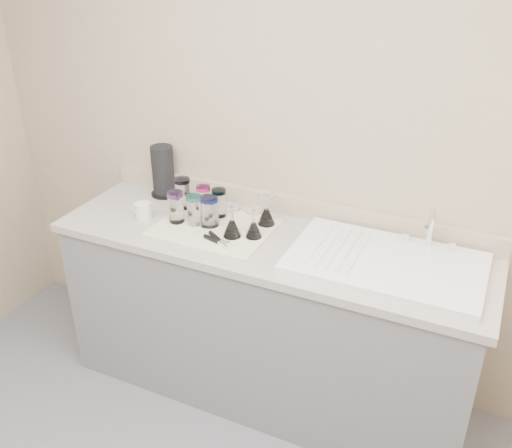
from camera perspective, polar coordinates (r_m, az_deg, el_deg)
The scene contains 17 objects.
room_envelope at distance 1.45m, azimuth -18.21°, elevation -0.08°, with size 3.54×3.50×2.52m.
counter_unit at distance 2.89m, azimuth 1.10°, elevation -9.38°, with size 2.06×0.62×0.90m.
sink_unit at distance 2.50m, azimuth 12.89°, elevation -3.79°, with size 0.82×0.50×0.22m.
dish_towel at distance 2.75m, azimuth -4.25°, elevation -0.37°, with size 0.55×0.42×0.01m, color white.
tumbler_teal at distance 2.92m, azimuth -7.34°, elevation 3.10°, with size 0.08×0.08×0.16m.
tumbler_cyan at distance 2.86m, azimuth -5.25°, elevation 2.47°, with size 0.07×0.07×0.14m.
tumbler_purple at distance 2.82m, azimuth -3.71°, elevation 2.14°, with size 0.07×0.07×0.14m.
tumbler_magenta at distance 2.79m, azimuth -8.01°, elevation 1.72°, with size 0.08×0.08×0.16m.
tumbler_blue at distance 2.76m, azimuth -6.20°, elevation 1.43°, with size 0.07×0.07×0.15m.
tumbler_lavender at distance 2.73m, azimuth -4.53°, elevation 1.24°, with size 0.07×0.07×0.15m.
tumbler_extra at distance 2.73m, azimuth -4.86°, elevation 1.27°, with size 0.08×0.08×0.15m.
goblet_back_right at distance 2.75m, azimuth 1.04°, elevation 0.98°, with size 0.09×0.09×0.15m.
goblet_front_left at distance 2.64m, azimuth -2.41°, elevation -0.20°, with size 0.09×0.09×0.16m.
goblet_front_right at distance 2.64m, azimuth -0.24°, elevation -0.36°, with size 0.08×0.08×0.14m.
can_opener at distance 2.61m, azimuth -3.82°, elevation -1.66°, with size 0.16×0.11×0.02m.
white_mug at distance 2.88m, azimuth -11.24°, elevation 1.31°, with size 0.11×0.08×0.08m.
paper_towel_roll at distance 3.08m, azimuth -9.29°, elevation 5.20°, with size 0.15×0.15×0.27m.
Camera 1 is at (0.93, -0.91, 2.20)m, focal length 40.00 mm.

